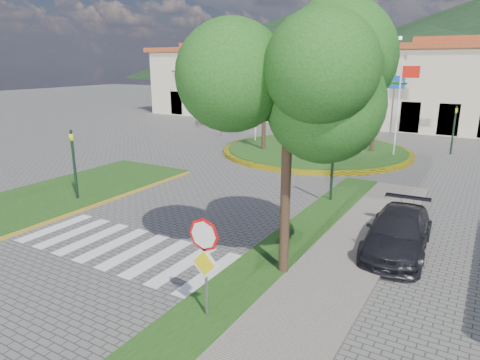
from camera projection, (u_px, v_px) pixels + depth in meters
The scene contains 22 objects.
ground at pixel (7, 303), 11.01m from camera, with size 160.00×160.00×0.00m, color #625E5C.
sidewalk_right at pixel (247, 333), 9.71m from camera, with size 4.00×28.00×0.15m, color gray.
verge_right at pixel (204, 316), 10.29m from camera, with size 1.60×28.00×0.18m, color #1A4212.
median_left at pixel (49, 198), 19.15m from camera, with size 5.00×14.00×0.18m, color #1A4212.
crosswalk at pixel (121, 247), 14.33m from camera, with size 8.00×3.00×0.01m, color silver.
roundabout_island at pixel (316, 150), 29.20m from camera, with size 12.70×12.70×6.00m.
stop_sign at pixel (205, 253), 9.75m from camera, with size 0.80×0.11×2.65m.
deciduous_tree at pixel (288, 95), 11.07m from camera, with size 3.60×3.60×6.80m.
traffic_light_left at pixel (74, 159), 18.43m from camera, with size 0.15×0.18×3.20m.
traffic_light_right at pixel (333, 160), 18.23m from camera, with size 0.15×0.18×3.20m.
traffic_light_far at pixel (454, 125), 28.11m from camera, with size 0.18×0.15×3.20m.
direction_sign_west at pixel (333, 91), 36.72m from camera, with size 1.60×0.14×5.20m.
direction_sign_east at pixel (394, 93), 34.26m from camera, with size 1.60×0.14×5.20m.
street_lamp_centre at pixel (366, 81), 34.18m from camera, with size 4.80×0.16×8.00m.
street_lamp_west at pixel (221, 81), 34.12m from camera, with size 4.80×0.16×8.00m.
building_left at pixel (251, 80), 48.33m from camera, with size 23.32×9.54×8.05m.
hill_far_west at pixel (291, 46), 151.09m from camera, with size 140.00×140.00×22.00m, color black.
hill_near_back at pixel (421, 54), 121.52m from camera, with size 110.00×110.00×16.00m, color black.
white_van at pixel (220, 118), 42.13m from camera, with size 2.15×4.65×1.29m, color white.
car_dark_a at pixel (353, 122), 39.02m from camera, with size 1.56×3.89×1.32m, color black.
car_dark_b at pixel (466, 127), 36.70m from camera, with size 1.15×3.31×1.09m, color black.
car_side_right at pixel (398, 232), 13.87m from camera, with size 1.87×4.60×1.33m, color black.
Camera 1 is at (10.15, -5.32, 6.02)m, focal length 32.00 mm.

